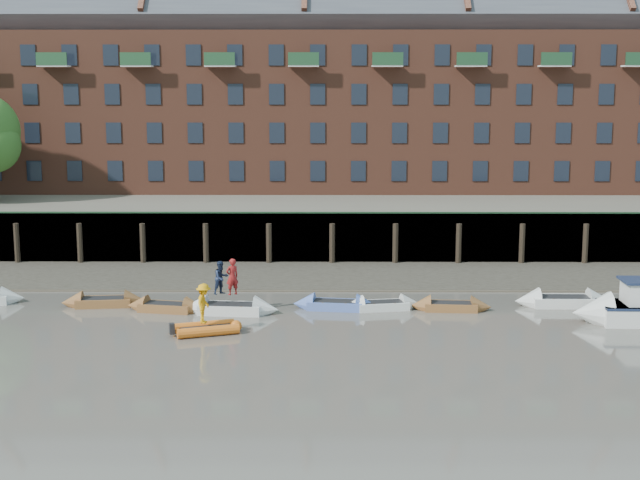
{
  "coord_description": "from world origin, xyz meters",
  "views": [
    {
      "loc": [
        1.56,
        -33.69,
        10.93
      ],
      "look_at": [
        1.29,
        12.0,
        3.2
      ],
      "focal_mm": 50.0,
      "sensor_mm": 36.0,
      "label": 1
    }
  ],
  "objects_px": {
    "rowboat_7": "(564,301)",
    "rib_tender": "(209,328)",
    "person_rib_crew": "(204,303)",
    "rowboat_2": "(166,307)",
    "rowboat_5": "(382,305)",
    "person_rower_a": "(232,277)",
    "person_rower_b": "(221,278)",
    "rowboat_3": "(231,309)",
    "rowboat_6": "(451,306)",
    "motor_launch": "(633,309)",
    "rowboat_1": "(104,302)",
    "rowboat_4": "(335,305)"
  },
  "relations": [
    {
      "from": "rowboat_2",
      "to": "rowboat_5",
      "type": "height_order",
      "value": "rowboat_2"
    },
    {
      "from": "rowboat_3",
      "to": "motor_launch",
      "type": "bearing_deg",
      "value": 0.17
    },
    {
      "from": "rib_tender",
      "to": "rowboat_3",
      "type": "bearing_deg",
      "value": 61.12
    },
    {
      "from": "rowboat_7",
      "to": "rib_tender",
      "type": "bearing_deg",
      "value": -162.38
    },
    {
      "from": "rowboat_1",
      "to": "rowboat_3",
      "type": "relative_size",
      "value": 0.9
    },
    {
      "from": "rowboat_5",
      "to": "person_rower_a",
      "type": "distance_m",
      "value": 7.68
    },
    {
      "from": "rowboat_3",
      "to": "rib_tender",
      "type": "relative_size",
      "value": 1.56
    },
    {
      "from": "rowboat_3",
      "to": "motor_launch",
      "type": "relative_size",
      "value": 0.74
    },
    {
      "from": "rowboat_1",
      "to": "rowboat_3",
      "type": "xyz_separation_m",
      "value": [
        6.64,
        -1.48,
        0.03
      ]
    },
    {
      "from": "person_rib_crew",
      "to": "rowboat_5",
      "type": "bearing_deg",
      "value": -54.3
    },
    {
      "from": "person_rower_b",
      "to": "rowboat_1",
      "type": "bearing_deg",
      "value": 125.5
    },
    {
      "from": "rowboat_2",
      "to": "rowboat_6",
      "type": "distance_m",
      "value": 14.25
    },
    {
      "from": "rowboat_6",
      "to": "person_rower_b",
      "type": "bearing_deg",
      "value": -172.95
    },
    {
      "from": "rowboat_5",
      "to": "motor_launch",
      "type": "xyz_separation_m",
      "value": [
        11.7,
        -2.59,
        0.48
      ]
    },
    {
      "from": "person_rower_b",
      "to": "person_rib_crew",
      "type": "distance_m",
      "value": 3.88
    },
    {
      "from": "rowboat_4",
      "to": "person_rower_a",
      "type": "distance_m",
      "value": 5.41
    },
    {
      "from": "rowboat_4",
      "to": "rowboat_6",
      "type": "bearing_deg",
      "value": 5.45
    },
    {
      "from": "rowboat_5",
      "to": "rowboat_7",
      "type": "bearing_deg",
      "value": -5.7
    },
    {
      "from": "rowboat_7",
      "to": "rowboat_1",
      "type": "bearing_deg",
      "value": -178.79
    },
    {
      "from": "rowboat_6",
      "to": "motor_launch",
      "type": "xyz_separation_m",
      "value": [
        8.28,
        -2.42,
        0.48
      ]
    },
    {
      "from": "rowboat_7",
      "to": "rowboat_6",
      "type": "bearing_deg",
      "value": -170.19
    },
    {
      "from": "person_rower_b",
      "to": "rowboat_6",
      "type": "bearing_deg",
      "value": -39.88
    },
    {
      "from": "rowboat_4",
      "to": "rowboat_3",
      "type": "bearing_deg",
      "value": -162.61
    },
    {
      "from": "rowboat_6",
      "to": "rib_tender",
      "type": "xyz_separation_m",
      "value": [
        -11.59,
        -4.33,
        0.02
      ]
    },
    {
      "from": "rowboat_7",
      "to": "rib_tender",
      "type": "xyz_separation_m",
      "value": [
        -17.48,
        -5.26,
        -0.02
      ]
    },
    {
      "from": "rowboat_6",
      "to": "rowboat_2",
      "type": "bearing_deg",
      "value": -174.54
    },
    {
      "from": "person_rib_crew",
      "to": "rowboat_7",
      "type": "bearing_deg",
      "value": -66.12
    },
    {
      "from": "rowboat_6",
      "to": "person_rower_a",
      "type": "height_order",
      "value": "person_rower_a"
    },
    {
      "from": "rowboat_2",
      "to": "person_rib_crew",
      "type": "bearing_deg",
      "value": -48.41
    },
    {
      "from": "rowboat_2",
      "to": "person_rower_b",
      "type": "height_order",
      "value": "person_rower_b"
    },
    {
      "from": "rowboat_4",
      "to": "person_rib_crew",
      "type": "relative_size",
      "value": 2.43
    },
    {
      "from": "rowboat_3",
      "to": "person_rower_a",
      "type": "distance_m",
      "value": 1.6
    },
    {
      "from": "rowboat_4",
      "to": "person_rower_a",
      "type": "height_order",
      "value": "person_rower_a"
    },
    {
      "from": "rowboat_4",
      "to": "rowboat_7",
      "type": "relative_size",
      "value": 0.88
    },
    {
      "from": "person_rower_b",
      "to": "rowboat_5",
      "type": "bearing_deg",
      "value": -37.55
    },
    {
      "from": "person_rib_crew",
      "to": "person_rower_b",
      "type": "bearing_deg",
      "value": 2.07
    },
    {
      "from": "rowboat_2",
      "to": "person_rower_a",
      "type": "xyz_separation_m",
      "value": [
        3.36,
        -0.37,
        1.63
      ]
    },
    {
      "from": "rowboat_4",
      "to": "rib_tender",
      "type": "xyz_separation_m",
      "value": [
        -5.8,
        -4.54,
        0.01
      ]
    },
    {
      "from": "rowboat_1",
      "to": "rowboat_7",
      "type": "distance_m",
      "value": 23.53
    },
    {
      "from": "rowboat_4",
      "to": "motor_launch",
      "type": "relative_size",
      "value": 0.67
    },
    {
      "from": "rowboat_6",
      "to": "person_rib_crew",
      "type": "xyz_separation_m",
      "value": [
        -11.79,
        -4.37,
        1.2
      ]
    },
    {
      "from": "rowboat_2",
      "to": "rowboat_6",
      "type": "bearing_deg",
      "value": 11.77
    },
    {
      "from": "rowboat_4",
      "to": "person_rower_a",
      "type": "xyz_separation_m",
      "value": [
        -5.09,
        -0.84,
        1.62
      ]
    },
    {
      "from": "rowboat_2",
      "to": "rowboat_7",
      "type": "bearing_deg",
      "value": 14.09
    },
    {
      "from": "motor_launch",
      "to": "person_rower_b",
      "type": "bearing_deg",
      "value": -3.83
    },
    {
      "from": "rowboat_5",
      "to": "person_rib_crew",
      "type": "height_order",
      "value": "person_rib_crew"
    },
    {
      "from": "person_rower_a",
      "to": "person_rib_crew",
      "type": "bearing_deg",
      "value": 43.19
    },
    {
      "from": "rib_tender",
      "to": "person_rib_crew",
      "type": "height_order",
      "value": "person_rib_crew"
    },
    {
      "from": "rowboat_2",
      "to": "rowboat_7",
      "type": "xyz_separation_m",
      "value": [
        20.15,
        1.18,
        0.04
      ]
    },
    {
      "from": "rowboat_6",
      "to": "person_rower_b",
      "type": "xyz_separation_m",
      "value": [
        -11.44,
        -0.52,
        1.56
      ]
    }
  ]
}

